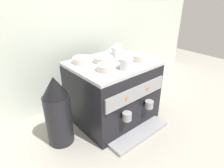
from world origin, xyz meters
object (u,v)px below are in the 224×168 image
Objects in this scene: ceramic_bowl_2 at (82,60)px; ceramic_bowl_3 at (141,58)px; espresso_machine at (112,92)px; milk_pitcher at (151,93)px; ceramic_bowl_0 at (104,60)px; coffee_grinder at (58,111)px; ceramic_cup_1 at (126,64)px; ceramic_cup_2 at (116,53)px; ceramic_cup_0 at (118,50)px; ceramic_bowl_1 at (106,68)px.

ceramic_bowl_3 is (0.32, -0.22, 0.00)m from ceramic_bowl_2.
milk_pitcher is at bearing -4.30° from espresso_machine.
ceramic_bowl_0 is (-0.04, 0.04, 0.23)m from espresso_machine.
ceramic_bowl_2 is 0.28× the size of coffee_grinder.
ceramic_cup_1 is at bearing -165.55° from milk_pitcher.
ceramic_cup_2 is 0.89× the size of ceramic_bowl_3.
ceramic_bowl_0 is (-0.18, -0.06, -0.02)m from ceramic_cup_0.
ceramic_bowl_2 is (-0.29, 0.02, -0.02)m from ceramic_cup_0.
ceramic_cup_1 is at bearing -21.68° from coffee_grinder.
ceramic_bowl_0 is 0.59m from milk_pitcher.
espresso_machine is 4.42× the size of ceramic_bowl_0.
ceramic_bowl_0 is 0.25m from ceramic_bowl_3.
ceramic_bowl_2 reaches higher than espresso_machine.
coffee_grinder is (-0.54, -0.09, -0.25)m from ceramic_cup_0.
ceramic_bowl_1 is at bearing -174.47° from milk_pitcher.
espresso_machine is 0.43m from milk_pitcher.
ceramic_cup_1 reaches higher than ceramic_bowl_0.
ceramic_bowl_2 is (-0.04, 0.20, 0.00)m from ceramic_bowl_1.
ceramic_bowl_2 is 0.39m from ceramic_bowl_3.
ceramic_cup_0 is 0.31m from ceramic_bowl_1.
coffee_grinder is at bearing 177.64° from espresso_machine.
espresso_machine is 5.32× the size of ceramic_cup_2.
espresso_machine is 3.94× the size of milk_pitcher.
coffee_grinder is (-0.25, -0.11, -0.23)m from ceramic_bowl_2.
coffee_grinder is at bearing -176.35° from ceramic_bowl_0.
coffee_grinder is at bearing 161.44° from ceramic_bowl_1.
ceramic_bowl_2 reaches higher than ceramic_bowl_0.
espresso_machine is 1.26× the size of coffee_grinder.
ceramic_bowl_1 is at bearing -18.56° from coffee_grinder.
ceramic_bowl_1 is (-0.08, -0.12, 0.00)m from ceramic_bowl_0.
ceramic_bowl_1 is (-0.25, -0.18, -0.02)m from ceramic_cup_0.
ceramic_cup_2 reaches higher than coffee_grinder.
espresso_machine is 0.24m from ceramic_bowl_0.
milk_pitcher is (0.42, 0.11, -0.39)m from ceramic_cup_1.
ceramic_cup_1 is at bearing -96.71° from espresso_machine.
coffee_grinder is at bearing -157.24° from ceramic_bowl_2.
milk_pitcher is at bearing -3.32° from coffee_grinder.
ceramic_bowl_1 is 0.79× the size of milk_pitcher.
ceramic_cup_0 is (0.14, 0.10, 0.25)m from espresso_machine.
ceramic_cup_2 reaches higher than ceramic_bowl_3.
ceramic_cup_1 is at bearing -82.56° from ceramic_bowl_0.
milk_pitcher is (0.81, -0.05, -0.15)m from coffee_grinder.
milk_pitcher is (0.52, 0.05, -0.38)m from ceramic_bowl_1.
ceramic_bowl_3 is at bearing -33.69° from ceramic_bowl_2.
coffee_grinder is at bearing 169.26° from ceramic_bowl_3.
coffee_grinder is at bearing 176.68° from milk_pitcher.
ceramic_bowl_0 is (-0.11, -0.00, -0.02)m from ceramic_cup_2.
coffee_grinder is (-0.37, -0.02, -0.23)m from ceramic_bowl_0.
ceramic_cup_2 reaches higher than ceramic_bowl_2.
ceramic_bowl_3 is at bearing -79.94° from ceramic_cup_0.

